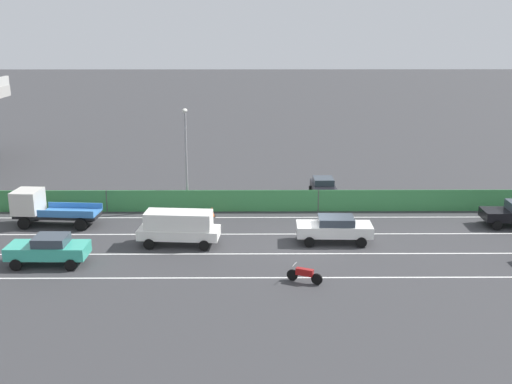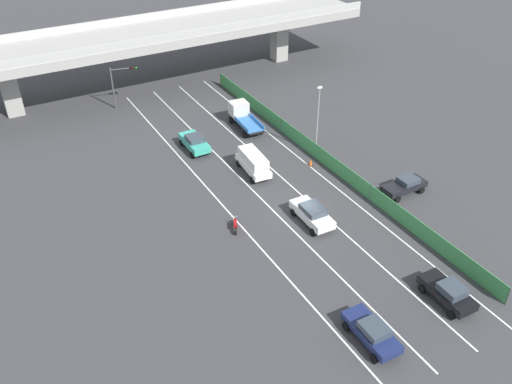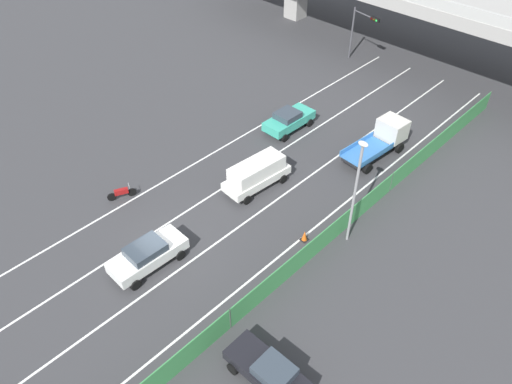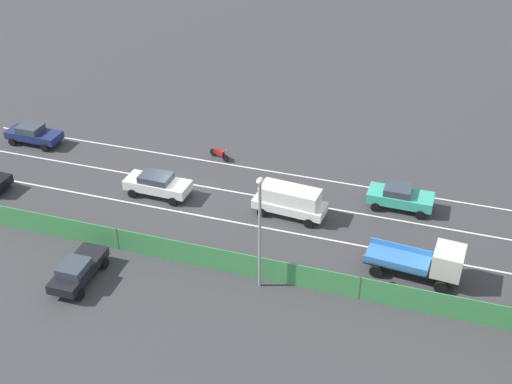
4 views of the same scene
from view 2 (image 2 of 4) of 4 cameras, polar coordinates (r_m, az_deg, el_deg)
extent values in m
plane|color=#38383A|center=(47.98, 4.74, -2.46)|extent=(300.00, 300.00, 0.00)
cube|color=silver|center=(50.60, -4.44, -0.29)|extent=(0.14, 49.36, 0.01)
cube|color=silver|center=(51.89, -0.94, 0.78)|extent=(0.14, 49.36, 0.01)
cube|color=silver|center=(53.39, 2.37, 1.79)|extent=(0.14, 49.36, 0.01)
cube|color=silver|center=(55.06, 5.49, 2.74)|extent=(0.14, 49.36, 0.01)
cube|color=#A09E99|center=(72.08, -10.33, 15.70)|extent=(56.43, 9.45, 1.10)
cube|color=#B2B2AD|center=(67.71, -9.01, 15.53)|extent=(56.43, 0.30, 0.90)
cube|color=#B2B2AD|center=(75.91, -11.68, 17.27)|extent=(56.43, 0.30, 0.90)
cube|color=#A09E99|center=(69.86, -24.14, 9.59)|extent=(1.89, 1.89, 5.90)
cube|color=#A09E99|center=(80.60, 2.42, 15.51)|extent=(1.89, 1.89, 5.90)
cube|color=#3D8E4C|center=(55.42, 6.79, 3.81)|extent=(0.06, 45.36, 1.57)
cylinder|color=#4C514C|center=(43.02, 24.66, -9.82)|extent=(0.10, 0.10, 1.57)
cylinder|color=#4C514C|center=(50.50, 11.71, 0.01)|extent=(0.10, 0.10, 1.57)
cylinder|color=#4C514C|center=(60.88, 2.67, 6.94)|extent=(0.10, 0.10, 1.57)
cylinder|color=#4C514C|center=(72.94, -3.71, 11.63)|extent=(0.10, 0.10, 1.57)
cube|color=silver|center=(46.84, 5.82, -2.31)|extent=(1.93, 4.64, 0.68)
cube|color=#333D47|center=(46.44, 5.92, -1.79)|extent=(1.64, 2.19, 0.47)
cylinder|color=black|center=(47.78, 3.86, -2.12)|extent=(0.24, 0.65, 0.64)
cylinder|color=black|center=(48.59, 5.68, -1.53)|extent=(0.24, 0.65, 0.64)
cylinder|color=black|center=(45.71, 5.89, -4.15)|extent=(0.24, 0.65, 0.64)
cylinder|color=black|center=(46.56, 7.75, -3.50)|extent=(0.24, 0.65, 0.64)
cube|color=teal|center=(57.57, -6.40, 5.11)|extent=(1.89, 4.42, 0.69)
cube|color=#333D47|center=(57.10, -6.34, 5.54)|extent=(1.63, 1.81, 0.50)
cylinder|color=black|center=(58.76, -7.76, 5.07)|extent=(0.23, 0.64, 0.64)
cylinder|color=black|center=(59.32, -6.13, 5.50)|extent=(0.23, 0.64, 0.64)
cylinder|color=black|center=(56.31, -6.61, 3.80)|extent=(0.23, 0.64, 0.64)
cylinder|color=black|center=(56.90, -4.93, 4.25)|extent=(0.23, 0.64, 0.64)
cube|color=navy|center=(37.77, 11.85, -14.01)|extent=(1.85, 4.44, 0.59)
cube|color=#333D47|center=(37.25, 12.18, -13.68)|extent=(1.59, 1.85, 0.50)
cylinder|color=black|center=(38.43, 9.30, -13.56)|extent=(0.23, 0.64, 0.64)
cylinder|color=black|center=(39.26, 11.42, -12.58)|extent=(0.23, 0.64, 0.64)
cylinder|color=black|center=(36.98, 12.14, -16.47)|extent=(0.23, 0.64, 0.64)
cylinder|color=black|center=(37.84, 14.29, -15.36)|extent=(0.23, 0.64, 0.64)
cube|color=silver|center=(53.32, -0.29, 2.76)|extent=(2.16, 5.00, 0.60)
cube|color=silver|center=(52.90, -0.29, 3.51)|extent=(1.88, 4.11, 1.02)
cylinder|color=black|center=(54.55, -1.86, 2.96)|extent=(0.27, 0.66, 0.64)
cylinder|color=black|center=(55.17, -0.17, 3.36)|extent=(0.27, 0.66, 0.64)
cylinder|color=black|center=(51.97, -0.42, 1.25)|extent=(0.27, 0.66, 0.64)
cylinder|color=black|center=(52.61, 1.34, 1.69)|extent=(0.27, 0.66, 0.64)
cube|color=black|center=(41.75, 19.17, -9.80)|extent=(1.91, 4.33, 0.62)
cube|color=#333D47|center=(41.19, 19.67, -9.48)|extent=(1.62, 1.77, 0.59)
cylinder|color=black|center=(42.21, 16.81, -9.56)|extent=(0.24, 0.65, 0.64)
cylinder|color=black|center=(43.26, 18.57, -8.70)|extent=(0.24, 0.65, 0.64)
cylinder|color=black|center=(40.90, 19.56, -11.92)|extent=(0.24, 0.65, 0.64)
cylinder|color=black|center=(41.98, 21.31, -10.96)|extent=(0.24, 0.65, 0.64)
cube|color=black|center=(61.51, -1.06, 7.21)|extent=(2.01, 5.67, 0.25)
cube|color=beige|center=(62.73, -1.80, 8.66)|extent=(2.08, 1.82, 1.53)
cube|color=#3875BC|center=(60.69, -0.71, 7.01)|extent=(2.25, 3.89, 0.10)
cube|color=#3875BC|center=(60.26, -1.53, 7.01)|extent=(0.38, 3.74, 0.42)
cube|color=#3875BC|center=(60.94, 0.10, 7.35)|extent=(0.38, 3.74, 0.42)
cylinder|color=black|center=(62.88, -2.59, 7.47)|extent=(0.32, 0.82, 0.80)
cylinder|color=black|center=(63.56, -0.95, 7.81)|extent=(0.32, 0.82, 0.80)
cylinder|color=black|center=(59.77, -1.18, 6.01)|extent=(0.32, 0.82, 0.80)
cylinder|color=black|center=(60.49, 0.53, 6.38)|extent=(0.32, 0.82, 0.80)
cylinder|color=black|center=(46.68, -2.20, -3.07)|extent=(0.34, 0.59, 0.60)
cylinder|color=black|center=(45.61, -2.10, -4.09)|extent=(0.34, 0.59, 0.60)
cube|color=maroon|center=(45.98, -2.16, -3.30)|extent=(0.63, 0.95, 0.36)
cylinder|color=#B2B2B2|center=(46.23, -2.21, -2.54)|extent=(0.56, 0.28, 0.03)
cube|color=black|center=(52.05, 15.07, 0.59)|extent=(4.32, 1.76, 0.58)
cube|color=#333D47|center=(52.04, 15.49, 1.20)|extent=(1.75, 1.52, 0.47)
cylinder|color=black|center=(50.90, 14.45, -0.74)|extent=(0.64, 0.23, 0.64)
cylinder|color=black|center=(51.88, 13.20, 0.18)|extent=(0.64, 0.23, 0.64)
cylinder|color=black|center=(52.75, 16.78, 0.18)|extent=(0.64, 0.23, 0.64)
cylinder|color=black|center=(53.70, 15.52, 1.05)|extent=(0.64, 0.23, 0.64)
cylinder|color=#47474C|center=(67.61, -14.60, 10.35)|extent=(0.18, 0.18, 5.06)
cylinder|color=#47474C|center=(66.87, -13.60, 12.31)|extent=(2.91, 0.70, 0.12)
cube|color=black|center=(66.95, -12.59, 12.47)|extent=(1.00, 0.46, 0.32)
sphere|color=#390706|center=(66.78, -12.83, 12.38)|extent=(0.20, 0.20, 0.20)
sphere|color=#3B2806|center=(66.80, -12.57, 12.42)|extent=(0.20, 0.20, 0.20)
sphere|color=green|center=(66.83, -12.31, 12.47)|extent=(0.20, 0.20, 0.20)
cylinder|color=gray|center=(55.76, 6.37, 7.21)|extent=(0.16, 0.16, 6.99)
ellipsoid|color=silver|center=(54.22, 6.61, 10.68)|extent=(0.60, 0.36, 0.28)
cone|color=orange|center=(54.96, 5.69, 3.10)|extent=(0.36, 0.36, 0.73)
cube|color=black|center=(55.14, 5.67, 2.79)|extent=(0.47, 0.47, 0.03)
camera|label=1|loc=(40.79, -45.11, 1.16)|focal=43.25mm
camera|label=3|loc=(45.88, 35.48, 20.62)|focal=34.82mm
camera|label=4|loc=(75.63, 23.42, 29.29)|focal=46.20mm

